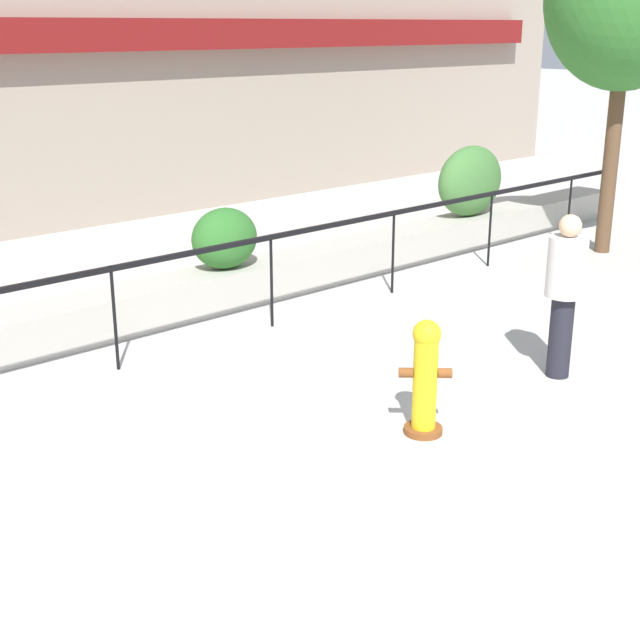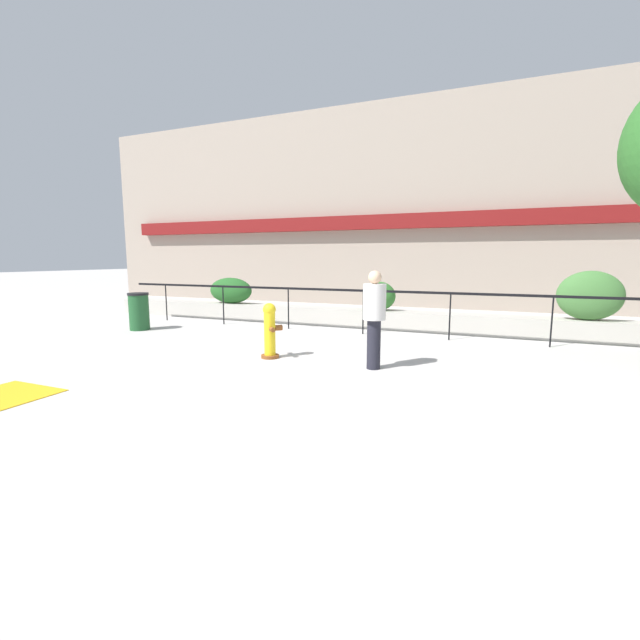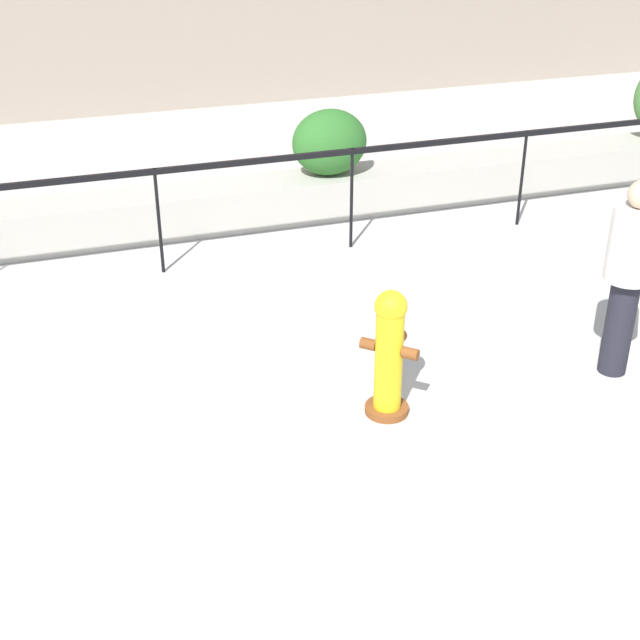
{
  "view_description": "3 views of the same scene",
  "coord_description": "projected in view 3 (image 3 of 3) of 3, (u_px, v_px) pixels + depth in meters",
  "views": [
    {
      "loc": [
        -6.54,
        -3.17,
        3.53
      ],
      "look_at": [
        -0.96,
        2.97,
        0.77
      ],
      "focal_mm": 50.0,
      "sensor_mm": 36.0,
      "label": 1
    },
    {
      "loc": [
        3.16,
        -5.56,
        1.94
      ],
      "look_at": [
        -0.23,
        2.58,
        0.66
      ],
      "focal_mm": 24.0,
      "sensor_mm": 36.0,
      "label": 2
    },
    {
      "loc": [
        -3.32,
        -3.86,
        4.01
      ],
      "look_at": [
        -1.18,
        2.51,
        0.45
      ],
      "focal_mm": 50.0,
      "sensor_mm": 36.0,
      "label": 3
    }
  ],
  "objects": [
    {
      "name": "planter_wall_low",
      "position": [
        320.0,
        195.0,
        10.96
      ],
      "size": [
        18.0,
        0.7,
        0.5
      ],
      "primitive_type": "cube",
      "color": "#B7B2A8",
      "rests_on": "ground"
    },
    {
      "name": "pedestrian",
      "position": [
        629.0,
        267.0,
        7.28
      ],
      "size": [
        0.56,
        0.56,
        1.73
      ],
      "color": "black",
      "rests_on": "ground"
    },
    {
      "name": "ground_plane",
      "position": [
        601.0,
        516.0,
        6.05
      ],
      "size": [
        120.0,
        120.0,
        0.0
      ],
      "primitive_type": "plane",
      "color": "#BCB7B2"
    },
    {
      "name": "fence_railing_segment",
      "position": [
        352.0,
        160.0,
        9.68
      ],
      "size": [
        15.0,
        0.05,
        1.15
      ],
      "color": "black",
      "rests_on": "ground"
    },
    {
      "name": "fire_hydrant",
      "position": [
        389.0,
        352.0,
        6.91
      ],
      "size": [
        0.5,
        0.5,
        1.08
      ],
      "color": "brown",
      "rests_on": "ground"
    },
    {
      "name": "hedge_bush_1",
      "position": [
        330.0,
        142.0,
        10.69
      ],
      "size": [
        0.92,
        0.7,
        0.8
      ],
      "primitive_type": "ellipsoid",
      "color": "#2D6B28",
      "rests_on": "planter_wall_low"
    }
  ]
}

